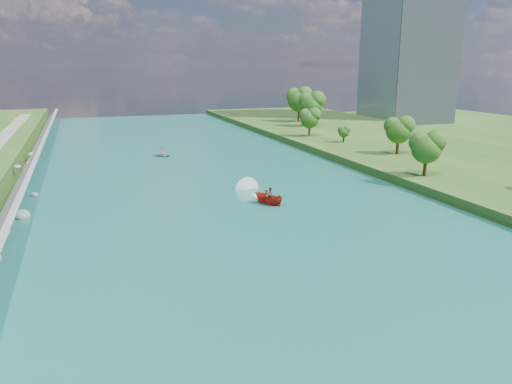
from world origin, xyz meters
name	(u,v)px	position (x,y,z in m)	size (l,w,h in m)	color
ground	(273,249)	(0.00, 0.00, 0.00)	(260.00, 260.00, 0.00)	#2D5119
river_water	(220,199)	(0.00, 20.00, 0.05)	(55.00, 240.00, 0.10)	#1B6764
berm_east	(504,170)	(49.50, 20.00, 0.75)	(44.00, 240.00, 1.50)	#2D5119
riprap_bank	(11,206)	(-25.84, 19.33, 1.78)	(4.01, 236.00, 4.29)	slate
office_tower	(410,25)	(82.50, 95.00, 30.00)	(22.00, 22.00, 60.00)	gray
trees_east	(426,131)	(40.04, 28.90, 6.68)	(18.37, 141.55, 11.89)	#1B4813
motorboat	(265,196)	(5.30, 16.79, 0.81)	(3.74, 18.95, 2.10)	#AD190D
raft	(163,155)	(-2.27, 55.33, 0.49)	(4.02, 3.90, 1.67)	gray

